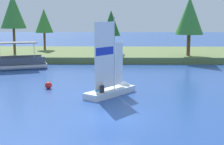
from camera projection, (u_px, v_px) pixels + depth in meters
ground_plane at (110, 117)px, 20.49m from camera, size 200.00×200.00×0.00m
shore_bank at (115, 54)px, 49.50m from camera, size 80.00×14.91×0.78m
shoreline_tree_left at (13, 11)px, 45.12m from camera, size 3.20×3.20×7.54m
shoreline_tree_midleft at (44, 21)px, 51.27m from camera, size 2.55×2.55×5.76m
shoreline_tree_centre at (111, 23)px, 46.36m from camera, size 2.34×2.34×5.50m
shoreline_tree_midright at (189, 16)px, 43.38m from camera, size 3.40×3.40×7.09m
wooden_dock at (15, 65)px, 40.28m from camera, size 1.70×5.26×0.37m
sailboat at (116, 87)px, 26.52m from camera, size 4.05×4.81×5.98m
pontoon_boat at (18, 62)px, 38.66m from camera, size 6.47×4.52×2.85m
channel_buoy at (48, 85)px, 28.28m from camera, size 0.54×0.54×0.54m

